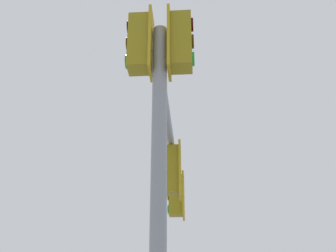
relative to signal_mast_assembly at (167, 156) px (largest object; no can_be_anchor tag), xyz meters
name	(u,v)px	position (x,y,z in m)	size (l,w,h in m)	color
signal_mast_assembly	(167,156)	(0.00, 0.00, 0.00)	(5.72, 3.42, 6.17)	gray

